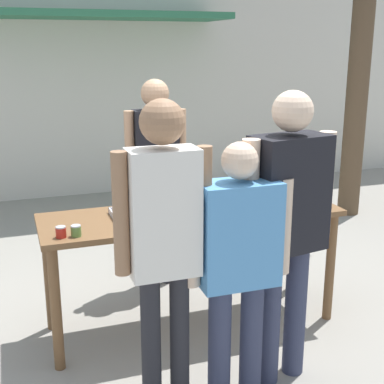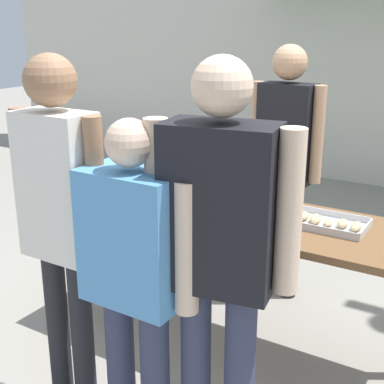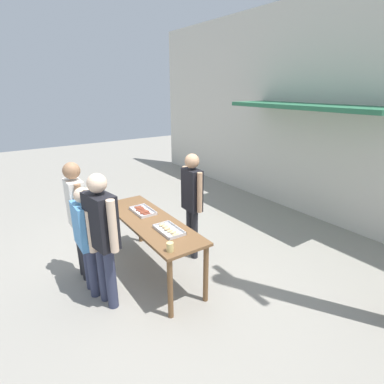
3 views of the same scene
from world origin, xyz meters
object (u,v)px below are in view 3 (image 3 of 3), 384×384
(food_tray_sausages, at_px, (143,211))
(beer_cup, at_px, (170,247))
(food_tray_buns, at_px, (169,230))
(person_customer_holding_hotdog, at_px, (77,210))
(person_customer_with_cup, at_px, (102,231))
(person_customer_waiting_in_line, at_px, (87,233))
(condiment_jar_ketchup, at_px, (114,204))
(person_server_behind_table, at_px, (192,196))
(condiment_jar_mustard, at_px, (113,202))

(food_tray_sausages, xyz_separation_m, beer_cup, (1.28, -0.26, 0.04))
(food_tray_buns, relative_size, person_customer_holding_hotdog, 0.26)
(person_customer_holding_hotdog, height_order, person_customer_with_cup, person_customer_with_cup)
(person_customer_with_cup, xyz_separation_m, person_customer_waiting_in_line, (-0.36, -0.10, -0.16))
(food_tray_buns, height_order, person_customer_holding_hotdog, person_customer_holding_hotdog)
(food_tray_buns, height_order, person_customer_waiting_in_line, person_customer_waiting_in_line)
(condiment_jar_ketchup, bearing_deg, person_server_behind_table, 51.51)
(beer_cup, bearing_deg, condiment_jar_mustard, -179.68)
(food_tray_buns, relative_size, person_customer_with_cup, 0.26)
(condiment_jar_ketchup, xyz_separation_m, person_server_behind_table, (0.81, 1.02, 0.17))
(condiment_jar_ketchup, bearing_deg, condiment_jar_mustard, 174.80)
(person_customer_holding_hotdog, bearing_deg, food_tray_buns, -134.36)
(person_customer_with_cup, bearing_deg, food_tray_sausages, -62.35)
(food_tray_sausages, bearing_deg, person_customer_with_cup, -52.62)
(food_tray_sausages, relative_size, condiment_jar_mustard, 6.40)
(condiment_jar_ketchup, height_order, beer_cup, beer_cup)
(condiment_jar_mustard, distance_m, condiment_jar_ketchup, 0.09)
(beer_cup, bearing_deg, person_customer_with_cup, -135.98)
(condiment_jar_ketchup, xyz_separation_m, beer_cup, (1.79, 0.02, 0.02))
(condiment_jar_mustard, xyz_separation_m, person_customer_waiting_in_line, (0.89, -0.69, -0.01))
(beer_cup, xyz_separation_m, person_server_behind_table, (-0.98, 1.00, 0.15))
(condiment_jar_mustard, distance_m, person_server_behind_table, 1.36)
(food_tray_sausages, xyz_separation_m, person_server_behind_table, (0.30, 0.74, 0.19))
(food_tray_sausages, distance_m, condiment_jar_mustard, 0.66)
(condiment_jar_mustard, height_order, beer_cup, beer_cup)
(food_tray_buns, xyz_separation_m, condiment_jar_mustard, (-1.41, -0.27, 0.02))
(food_tray_buns, height_order, condiment_jar_mustard, condiment_jar_mustard)
(condiment_jar_mustard, bearing_deg, person_customer_with_cup, -25.19)
(condiment_jar_mustard, xyz_separation_m, person_server_behind_table, (0.90, 1.01, 0.17))
(person_customer_with_cup, bearing_deg, person_customer_waiting_in_line, 6.14)
(beer_cup, distance_m, person_customer_with_cup, 0.88)
(beer_cup, distance_m, person_customer_holding_hotdog, 1.58)
(beer_cup, xyz_separation_m, person_customer_holding_hotdog, (-1.41, -0.70, 0.15))
(person_server_behind_table, relative_size, person_customer_holding_hotdog, 0.99)
(food_tray_buns, relative_size, person_server_behind_table, 0.26)
(condiment_jar_ketchup, relative_size, beer_cup, 0.63)
(food_tray_buns, xyz_separation_m, person_customer_waiting_in_line, (-0.52, -0.96, 0.01))
(food_tray_sausages, bearing_deg, condiment_jar_ketchup, -151.59)
(food_tray_sausages, height_order, beer_cup, beer_cup)
(food_tray_sausages, xyz_separation_m, condiment_jar_mustard, (-0.60, -0.27, 0.02))
(person_server_behind_table, relative_size, person_customer_with_cup, 0.99)
(beer_cup, relative_size, person_customer_holding_hotdog, 0.06)
(person_customer_holding_hotdog, xyz_separation_m, person_customer_waiting_in_line, (0.42, -0.01, -0.18))
(beer_cup, height_order, person_customer_waiting_in_line, person_customer_waiting_in_line)
(food_tray_buns, distance_m, person_server_behind_table, 0.92)
(condiment_jar_mustard, distance_m, person_customer_with_cup, 1.40)
(food_tray_buns, bearing_deg, person_customer_with_cup, -100.06)
(food_tray_sausages, distance_m, person_customer_holding_hotdog, 0.98)
(food_tray_buns, relative_size, beer_cup, 4.07)
(food_tray_sausages, bearing_deg, person_customer_holding_hotdog, -97.84)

